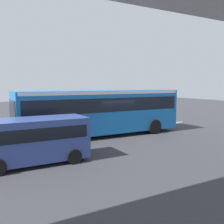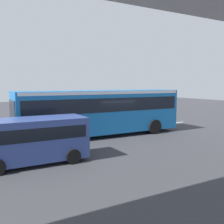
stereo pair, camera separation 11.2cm
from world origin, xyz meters
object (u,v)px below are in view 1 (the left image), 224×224
(pedestrian, at_px, (167,115))
(traffic_sign, at_px, (20,107))
(parked_van, at_px, (33,138))
(city_bus, at_px, (101,109))

(pedestrian, height_order, traffic_sign, traffic_sign)
(parked_van, height_order, traffic_sign, traffic_sign)
(city_bus, xyz_separation_m, pedestrian, (-6.95, -1.07, -1.00))
(pedestrian, bearing_deg, parked_van, 22.49)
(pedestrian, distance_m, traffic_sign, 12.09)
(city_bus, height_order, parked_van, city_bus)
(parked_van, distance_m, traffic_sign, 8.55)
(parked_van, distance_m, pedestrian, 13.47)
(city_bus, xyz_separation_m, traffic_sign, (4.63, -4.40, 0.01))
(city_bus, height_order, pedestrian, city_bus)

